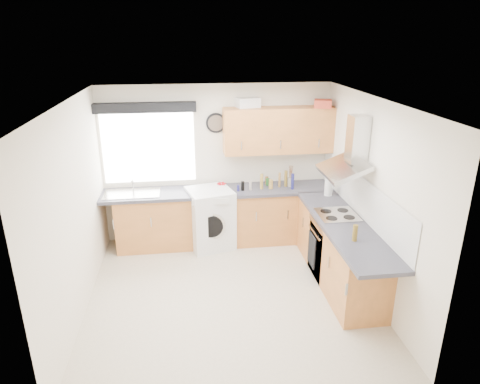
{
  "coord_description": "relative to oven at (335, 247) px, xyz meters",
  "views": [
    {
      "loc": [
        -0.49,
        -4.76,
        3.21
      ],
      "look_at": [
        0.25,
        0.85,
        1.1
      ],
      "focal_mm": 32.0,
      "sensor_mm": 36.0,
      "label": 1
    }
  ],
  "objects": [
    {
      "name": "base_cab_right",
      "position": [
        0.01,
        -0.15,
        0.01
      ],
      "size": [
        0.58,
        2.1,
        0.86
      ],
      "primitive_type": "cube",
      "color": "#A86631",
      "rests_on": "ground_plane"
    },
    {
      "name": "jar_8",
      "position": [
        -0.53,
        1.21,
        0.6
      ],
      "size": [
        0.04,
        0.04,
        0.23
      ],
      "primitive_type": "cylinder",
      "color": "olive",
      "rests_on": "worktop_back"
    },
    {
      "name": "jar_4",
      "position": [
        -0.35,
        1.08,
        0.61
      ],
      "size": [
        0.05,
        0.05,
        0.25
      ],
      "primitive_type": "cylinder",
      "color": "navy",
      "rests_on": "worktop_back"
    },
    {
      "name": "wall_clock",
      "position": [
        -1.5,
        1.46,
        1.48
      ],
      "size": [
        0.31,
        0.04,
        0.31
      ],
      "primitive_type": "cylinder",
      "rotation": [
        1.57,
        0.0,
        0.0
      ],
      "color": "black",
      "rests_on": "wall_back"
    },
    {
      "name": "extractor_hood",
      "position": [
        0.1,
        -0.0,
        1.34
      ],
      "size": [
        0.52,
        0.78,
        0.66
      ],
      "primitive_type": null,
      "color": "#B6B6B6",
      "rests_on": "wall_right"
    },
    {
      "name": "casserole",
      "position": [
        -1.02,
        1.42,
        1.8
      ],
      "size": [
        0.4,
        0.33,
        0.14
      ],
      "primitive_type": "cube",
      "rotation": [
        0.0,
        0.0,
        0.25
      ],
      "color": "silver",
      "rests_on": "upper_cabinets"
    },
    {
      "name": "hob_plate",
      "position": [
        0.0,
        0.0,
        0.49
      ],
      "size": [
        0.52,
        0.52,
        0.01
      ],
      "primitive_type": "cube",
      "color": "#B6B6B6",
      "rests_on": "worktop_right"
    },
    {
      "name": "jar_9",
      "position": [
        -0.68,
        1.15,
        0.56
      ],
      "size": [
        0.06,
        0.06,
        0.15
      ],
      "primitive_type": "cylinder",
      "color": "#A77E39",
      "rests_on": "worktop_back"
    },
    {
      "name": "jar_0",
      "position": [
        -0.71,
        1.37,
        0.55
      ],
      "size": [
        0.05,
        0.05,
        0.13
      ],
      "primitive_type": "cylinder",
      "color": "brown",
      "rests_on": "worktop_back"
    },
    {
      "name": "wall_back",
      "position": [
        -1.5,
        1.5,
        0.82
      ],
      "size": [
        3.6,
        0.02,
        2.5
      ],
      "primitive_type": "cube",
      "color": "silver",
      "rests_on": "ground_plane"
    },
    {
      "name": "bottle_0",
      "position": [
        -0.06,
        -0.75,
        0.59
      ],
      "size": [
        0.06,
        0.06,
        0.2
      ],
      "primitive_type": "cylinder",
      "color": "brown",
      "rests_on": "worktop_right"
    },
    {
      "name": "window",
      "position": [
        -2.55,
        1.49,
        1.12
      ],
      "size": [
        1.4,
        0.02,
        1.1
      ],
      "primitive_type": "cube",
      "color": "silver",
      "rests_on": "wall_back"
    },
    {
      "name": "ground_plane",
      "position": [
        -1.5,
        -0.3,
        -0.42
      ],
      "size": [
        3.6,
        3.6,
        0.0
      ],
      "primitive_type": "plane",
      "color": "beige"
    },
    {
      "name": "window_blind",
      "position": [
        -2.55,
        1.4,
        1.76
      ],
      "size": [
        1.5,
        0.18,
        0.14
      ],
      "primitive_type": "cube",
      "color": "black",
      "rests_on": "wall_back"
    },
    {
      "name": "tomato_cluster",
      "position": [
        -1.44,
        1.35,
        0.52
      ],
      "size": [
        0.14,
        0.14,
        0.06
      ],
      "primitive_type": null,
      "rotation": [
        0.0,
        0.0,
        0.04
      ],
      "color": "#AB0B15",
      "rests_on": "worktop_back"
    },
    {
      "name": "utensil_pot",
      "position": [
        -0.35,
        1.22,
        0.56
      ],
      "size": [
        0.12,
        0.12,
        0.14
      ],
      "primitive_type": "cylinder",
      "rotation": [
        0.0,
        0.0,
        -0.21
      ],
      "color": "gray",
      "rests_on": "worktop_back"
    },
    {
      "name": "base_cab_back",
      "position": [
        -1.6,
        1.21,
        0.01
      ],
      "size": [
        3.0,
        0.58,
        0.86
      ],
      "primitive_type": "cube",
      "color": "#A86631",
      "rests_on": "ground_plane"
    },
    {
      "name": "jar_3",
      "position": [
        -0.83,
        1.16,
        0.61
      ],
      "size": [
        0.05,
        0.05,
        0.24
      ],
      "primitive_type": "cylinder",
      "color": "olive",
      "rests_on": "worktop_back"
    },
    {
      "name": "jar_6",
      "position": [
        -0.7,
        1.31,
        0.54
      ],
      "size": [
        0.06,
        0.06,
        0.11
      ],
      "primitive_type": "cylinder",
      "color": "#1F561E",
      "rests_on": "worktop_back"
    },
    {
      "name": "wall_front",
      "position": [
        -1.5,
        -2.1,
        0.82
      ],
      "size": [
        3.6,
        0.02,
        2.5
      ],
      "primitive_type": "cube",
      "color": "silver",
      "rests_on": "ground_plane"
    },
    {
      "name": "worktop_back",
      "position": [
        -1.5,
        1.2,
        0.46
      ],
      "size": [
        3.6,
        0.62,
        0.05
      ],
      "primitive_type": "cube",
      "color": "#303039",
      "rests_on": "base_cab_back"
    },
    {
      "name": "oven",
      "position": [
        0.0,
        0.0,
        0.0
      ],
      "size": [
        0.56,
        0.58,
        0.85
      ],
      "primitive_type": "cube",
      "color": "black",
      "rests_on": "ground_plane"
    },
    {
      "name": "storage_box",
      "position": [
        0.1,
        1.22,
        1.78
      ],
      "size": [
        0.31,
        0.29,
        0.12
      ],
      "primitive_type": "cube",
      "rotation": [
        0.0,
        0.0,
        -0.32
      ],
      "color": "#C43E29",
      "rests_on": "upper_cabinets"
    },
    {
      "name": "jar_1",
      "position": [
        -1.21,
        1.1,
        0.53
      ],
      "size": [
        0.04,
        0.04,
        0.1
      ],
      "primitive_type": "cylinder",
      "color": "navy",
      "rests_on": "worktop_back"
    },
    {
      "name": "kitchen_roll",
      "position": [
        0.12,
        0.75,
        0.62
      ],
      "size": [
        0.14,
        0.14,
        0.26
      ],
      "primitive_type": "cylinder",
      "rotation": [
        0.0,
        0.0,
        -0.2
      ],
      "color": "silver",
      "rests_on": "worktop_right"
    },
    {
      "name": "sink",
      "position": [
        -2.83,
        1.2,
        0.52
      ],
      "size": [
        0.84,
        0.46,
        0.1
      ],
      "primitive_type": null,
      "color": "#B6B6B6",
      "rests_on": "worktop_back"
    },
    {
      "name": "wall_left",
      "position": [
        -3.3,
        -0.3,
        0.82
      ],
      "size": [
        0.02,
        3.6,
        2.5
      ],
      "primitive_type": "cube",
      "color": "silver",
      "rests_on": "ground_plane"
    },
    {
      "name": "jar_5",
      "position": [
        -1.01,
        1.13,
        0.56
      ],
      "size": [
        0.04,
        0.04,
        0.15
      ],
      "primitive_type": "cylinder",
      "color": "#AB9F92",
      "rests_on": "worktop_back"
    },
    {
      "name": "ceiling",
      "position": [
        -1.5,
        -0.3,
        2.08
      ],
      "size": [
        3.6,
        3.6,
        0.02
      ],
      "primitive_type": "cube",
      "color": "white",
      "rests_on": "wall_back"
    },
    {
      "name": "base_cab_corner",
      "position": [
        0.0,
        1.2,
        0.01
      ],
      "size": [
        0.6,
        0.6,
        0.86
      ],
      "primitive_type": "cube",
      "color": "#A86631",
      "rests_on": "ground_plane"
    },
    {
      "name": "wall_right",
      "position": [
        0.3,
        -0.3,
        0.82
      ],
      "size": [
        0.02,
        3.6,
        2.5
      ],
      "primitive_type": "cube",
      "color": "silver",
      "rests_on": "ground_plane"
    },
    {
      "name": "jar_2",
      "position": [
        -0.4,
        1.32,
        0.54
      ],
      "size": [
        0.05,
        0.05,
        0.12
      ],
      "primitive_type": "cylinder",
      "color": "navy",
      "rests_on": "worktop_back"
    },
    {
      "name": "worktop_right",
      "position": [
        0.0,
        -0.3,
        0.46
      ],
      "size": [
        0.62,
        2.42,
        0.05
      ],
      "primitive_type": "cube",
      "color": "#303039",
      "rests_on": "base_cab_right"
    },
    {
      "name": "jar_7",
      "position": [
        -1.13,
        1.13,
        0.56
      ],
      "size": [
        0.05,
        0.05,
        0.14
      ],
      "primitive_type": "cylinder",
      "color": "black",
      "rests_on": "worktop_back"
    },
    {
      "name": "splashback",
      "position": [
        0.29,
        0.0,
        0.75
      ],
      "size": [
        0.01,
        3.0,
        0.54
      ],
      "primitive_type": "cube",
      "color": "white",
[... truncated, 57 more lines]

